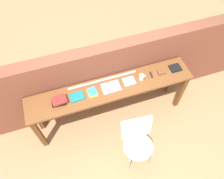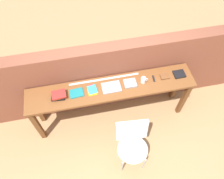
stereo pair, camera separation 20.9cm
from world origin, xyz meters
TOP-DOWN VIEW (x-y plane):
  - ground_plane at (0.00, 0.00)m, footprint 40.00×40.00m
  - brick_wall_back at (0.00, 0.64)m, footprint 6.00×0.20m
  - sideboard at (0.00, 0.30)m, footprint 2.50×0.44m
  - chair_white_moulded at (0.15, -0.45)m, footprint 0.48×0.49m
  - book_stack_leftmost at (-0.76, 0.29)m, footprint 0.22×0.16m
  - magazine_cycling at (-0.51, 0.30)m, footprint 0.21×0.17m
  - pamphlet_pile_colourful at (-0.28, 0.31)m, footprint 0.16×0.20m
  - book_open_centre at (0.00, 0.30)m, footprint 0.28×0.20m
  - book_grey_hardcover at (0.28, 0.31)m, footprint 0.18×0.16m
  - mug at (0.48, 0.30)m, footprint 0.11×0.08m
  - multitool_folded at (0.65, 0.33)m, footprint 0.04×0.11m
  - leather_journal_brown at (0.83, 0.33)m, footprint 0.13×0.10m
  - book_repair_rightmost at (1.06, 0.33)m, footprint 0.17×0.15m
  - ruler_metal_back_edge at (-0.07, 0.47)m, footprint 1.06×0.03m

SIDE VIEW (x-z plane):
  - ground_plane at x=0.00m, z-range 0.00..0.00m
  - chair_white_moulded at x=0.15m, z-range 0.08..0.97m
  - brick_wall_back at x=0.00m, z-range 0.00..1.37m
  - sideboard at x=0.00m, z-range 0.30..1.18m
  - ruler_metal_back_edge at x=-0.07m, z-range 0.88..0.88m
  - pamphlet_pile_colourful at x=-0.28m, z-range 0.88..0.89m
  - magazine_cycling at x=-0.51m, z-range 0.88..0.90m
  - multitool_folded at x=0.65m, z-range 0.88..0.90m
  - book_open_centre at x=0.00m, z-range 0.88..0.90m
  - leather_journal_brown at x=0.83m, z-range 0.88..0.90m
  - book_repair_rightmost at x=1.06m, z-range 0.88..0.91m
  - book_grey_hardcover at x=0.28m, z-range 0.88..0.91m
  - book_stack_leftmost at x=-0.76m, z-range 0.88..0.96m
  - mug at x=0.48m, z-range 0.88..0.97m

